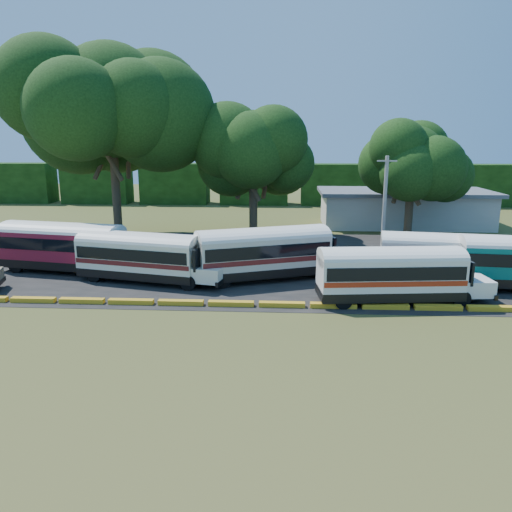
# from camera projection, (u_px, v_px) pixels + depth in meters

# --- Properties ---
(ground) EXTENTS (160.00, 160.00, 0.00)m
(ground) POSITION_uv_depth(u_px,v_px,m) (203.00, 311.00, 28.56)
(ground) COLOR #374717
(ground) RESTS_ON ground
(asphalt_strip) EXTENTS (64.00, 24.00, 0.02)m
(asphalt_strip) POSITION_uv_depth(u_px,v_px,m) (239.00, 261.00, 40.16)
(asphalt_strip) COLOR black
(asphalt_strip) RESTS_ON ground
(curb) EXTENTS (53.70, 0.45, 0.30)m
(curb) POSITION_uv_depth(u_px,v_px,m) (206.00, 303.00, 29.50)
(curb) COLOR gold
(curb) RESTS_ON ground
(terminal_building) EXTENTS (19.00, 9.00, 4.00)m
(terminal_building) POSITION_uv_depth(u_px,v_px,m) (404.00, 208.00, 56.23)
(terminal_building) COLOR #BCB7AC
(terminal_building) RESTS_ON ground
(treeline_backdrop) EXTENTS (130.00, 4.00, 6.00)m
(treeline_backdrop) POSITION_uv_depth(u_px,v_px,m) (254.00, 184.00, 74.50)
(treeline_backdrop) COLOR black
(treeline_backdrop) RESTS_ON ground
(bus_red) EXTENTS (11.50, 4.70, 3.68)m
(bus_red) POSITION_uv_depth(u_px,v_px,m) (65.00, 244.00, 36.56)
(bus_red) COLOR black
(bus_red) RESTS_ON ground
(bus_cream_west) EXTENTS (10.74, 4.85, 3.43)m
(bus_cream_west) POSITION_uv_depth(u_px,v_px,m) (143.00, 254.00, 34.07)
(bus_cream_west) COLOR black
(bus_cream_west) RESTS_ON ground
(bus_cream_east) EXTENTS (11.48, 6.61, 3.70)m
(bus_cream_east) POSITION_uv_depth(u_px,v_px,m) (266.00, 250.00, 34.56)
(bus_cream_east) COLOR black
(bus_cream_east) RESTS_ON ground
(bus_white_red) EXTENTS (10.57, 3.65, 3.41)m
(bus_white_red) POSITION_uv_depth(u_px,v_px,m) (394.00, 271.00, 29.69)
(bus_white_red) COLOR black
(bus_white_red) RESTS_ON ground
(bus_white_blue) EXTENTS (10.41, 3.93, 3.34)m
(bus_white_blue) POSITION_uv_depth(u_px,v_px,m) (446.00, 254.00, 34.28)
(bus_white_blue) COLOR black
(bus_white_blue) RESTS_ON ground
(tree_west) EXTENTS (14.03, 14.03, 18.14)m
(tree_west) POSITION_uv_depth(u_px,v_px,m) (110.00, 101.00, 45.39)
(tree_west) COLOR #3A2D1D
(tree_west) RESTS_ON ground
(tree_center) EXTENTS (9.55, 9.55, 12.27)m
(tree_center) POSITION_uv_depth(u_px,v_px,m) (253.00, 148.00, 47.34)
(tree_center) COLOR #3A2D1D
(tree_center) RESTS_ON ground
(tree_east) EXTENTS (8.25, 8.25, 10.84)m
(tree_east) POSITION_uv_depth(u_px,v_px,m) (413.00, 159.00, 47.92)
(tree_east) COLOR #3A2D1D
(tree_east) RESTS_ON ground
(utility_pole) EXTENTS (1.60, 0.30, 8.29)m
(utility_pole) POSITION_uv_depth(u_px,v_px,m) (384.00, 205.00, 41.26)
(utility_pole) COLOR gray
(utility_pole) RESTS_ON ground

